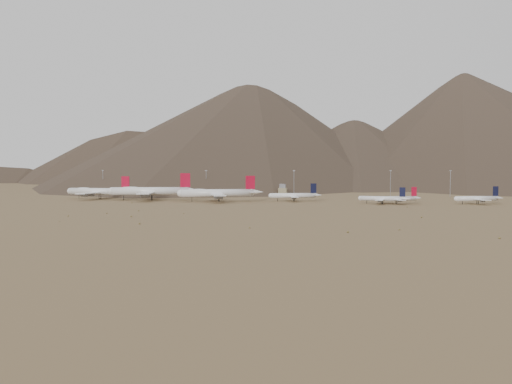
% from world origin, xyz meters
% --- Properties ---
extents(ground, '(3000.00, 3000.00, 0.00)m').
position_xyz_m(ground, '(0.00, 0.00, 0.00)').
color(ground, olive).
rests_on(ground, ground).
extents(mountain_ridge, '(4400.00, 1000.00, 300.00)m').
position_xyz_m(mountain_ridge, '(0.00, 900.00, 150.00)').
color(mountain_ridge, brown).
rests_on(mountain_ridge, ground).
extents(widebody_west, '(69.04, 53.34, 20.52)m').
position_xyz_m(widebody_west, '(-124.57, 38.48, 7.07)').
color(widebody_west, white).
rests_on(widebody_west, ground).
extents(widebody_centre, '(77.14, 60.60, 23.25)m').
position_xyz_m(widebody_centre, '(-74.07, 33.11, 8.02)').
color(widebody_centre, white).
rests_on(widebody_centre, ground).
extents(widebody_east, '(68.04, 54.47, 21.29)m').
position_xyz_m(widebody_east, '(-12.32, 23.93, 7.34)').
color(widebody_east, white).
rests_on(widebody_east, ground).
extents(narrowbody_a, '(44.07, 32.53, 14.85)m').
position_xyz_m(narrowbody_a, '(49.16, 41.00, 4.82)').
color(narrowbody_a, white).
rests_on(narrowbody_a, ground).
extents(narrowbody_b, '(39.12, 28.59, 13.02)m').
position_xyz_m(narrowbody_b, '(119.49, 19.14, 4.23)').
color(narrowbody_b, white).
rests_on(narrowbody_b, ground).
extents(narrowbody_c, '(37.98, 28.32, 13.04)m').
position_xyz_m(narrowbody_c, '(129.88, 22.46, 4.23)').
color(narrowbody_c, white).
rests_on(narrowbody_c, ground).
extents(narrowbody_d, '(39.48, 29.49, 13.60)m').
position_xyz_m(narrowbody_d, '(190.81, 29.88, 4.41)').
color(narrowbody_d, white).
rests_on(narrowbody_d, ground).
extents(control_tower, '(8.00, 8.00, 12.00)m').
position_xyz_m(control_tower, '(30.00, 120.00, 5.32)').
color(control_tower, gray).
rests_on(control_tower, ground).
extents(mast_far_west, '(2.00, 0.60, 25.70)m').
position_xyz_m(mast_far_west, '(-165.33, 126.48, 14.20)').
color(mast_far_west, gray).
rests_on(mast_far_west, ground).
extents(mast_west, '(2.00, 0.60, 25.70)m').
position_xyz_m(mast_west, '(-49.95, 124.29, 14.20)').
color(mast_west, gray).
rests_on(mast_west, ground).
extents(mast_centre, '(2.00, 0.60, 25.70)m').
position_xyz_m(mast_centre, '(42.28, 108.44, 14.20)').
color(mast_centre, gray).
rests_on(mast_centre, ground).
extents(mast_east, '(2.00, 0.60, 25.70)m').
position_xyz_m(mast_east, '(135.79, 138.14, 14.20)').
color(mast_east, gray).
rests_on(mast_east, ground).
extents(mast_far_east, '(2.00, 0.60, 25.70)m').
position_xyz_m(mast_far_east, '(190.08, 126.04, 14.20)').
color(mast_far_east, gray).
rests_on(mast_far_east, ground).
extents(desert_scrub, '(363.69, 172.57, 0.82)m').
position_xyz_m(desert_scrub, '(-47.92, -109.29, 0.33)').
color(desert_scrub, olive).
rests_on(desert_scrub, ground).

